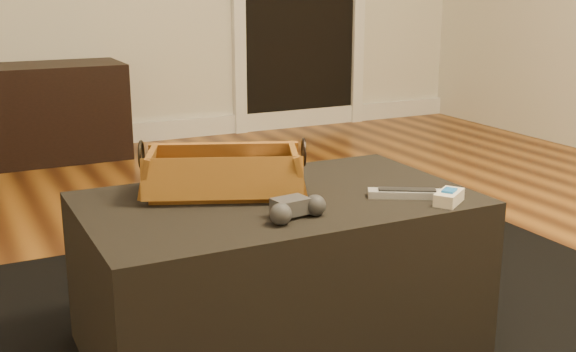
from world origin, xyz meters
name	(u,v)px	position (x,y,z in m)	size (l,w,h in m)	color
floor	(331,328)	(0.00, 0.00, -0.01)	(5.00, 5.50, 0.01)	brown
baseboard	(113,135)	(0.00, 2.73, 0.06)	(5.00, 0.04, 0.12)	white
ottoman	(278,273)	(-0.19, -0.05, 0.22)	(1.00, 0.60, 0.42)	black
tv_remote	(215,186)	(-0.33, 0.03, 0.46)	(0.22, 0.05, 0.02)	black
cloth_bundle	(266,173)	(-0.19, 0.03, 0.48)	(0.12, 0.08, 0.06)	tan
wicker_basket	(224,176)	(-0.31, 0.04, 0.48)	(0.47, 0.36, 0.15)	#996622
game_controller	(295,208)	(-0.23, -0.22, 0.46)	(0.17, 0.11, 0.05)	#38383B
silver_remote	(407,193)	(0.11, -0.20, 0.44)	(0.20, 0.14, 0.02)	#B2B4BA
cream_gadget	(449,197)	(0.17, -0.29, 0.45)	(0.11, 0.10, 0.04)	silver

